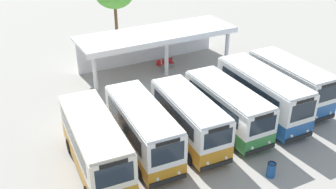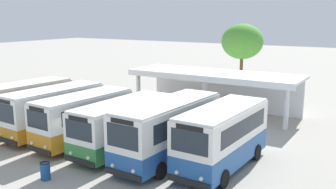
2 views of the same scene
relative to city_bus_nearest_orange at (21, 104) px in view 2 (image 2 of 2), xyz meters
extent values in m
plane|color=#A39E93|center=(8.48, -2.06, -1.81)|extent=(180.00, 180.00, 0.00)
cylinder|color=black|center=(0.95, -2.37, -1.36)|extent=(0.28, 0.91, 0.90)
cylinder|color=black|center=(1.25, 2.26, -1.36)|extent=(0.28, 0.91, 0.90)
cylinder|color=black|center=(-0.95, 2.40, -1.36)|extent=(0.28, 0.91, 0.90)
cube|color=orange|center=(0.00, 0.01, -0.90)|extent=(2.77, 7.61, 1.05)
cube|color=beige|center=(0.00, 0.01, 0.48)|extent=(2.77, 7.61, 1.71)
cube|color=beige|center=(0.00, 0.01, 1.40)|extent=(2.69, 7.38, 0.12)
cube|color=#1E2833|center=(1.14, 0.04, 0.53)|extent=(0.42, 5.97, 0.94)
cube|color=#1E2833|center=(-1.13, 0.19, 0.53)|extent=(0.42, 5.97, 0.94)
cylinder|color=black|center=(3.97, -2.00, -1.36)|extent=(0.27, 0.91, 0.90)
cylinder|color=black|center=(1.81, -1.87, -1.36)|extent=(0.27, 0.91, 0.90)
cylinder|color=black|center=(4.23, 2.45, -1.36)|extent=(0.27, 0.91, 0.90)
cylinder|color=black|center=(2.07, 2.58, -1.36)|extent=(0.27, 0.91, 0.90)
cube|color=orange|center=(3.02, 0.29, -0.97)|extent=(2.69, 7.31, 0.92)
cube|color=white|center=(3.02, 0.29, 0.37)|extent=(2.69, 7.31, 1.76)
cube|color=white|center=(3.02, 0.29, 1.32)|extent=(2.61, 7.09, 0.12)
cube|color=black|center=(2.81, -3.33, -1.29)|extent=(2.16, 0.23, 0.28)
cube|color=#1E2833|center=(2.81, -3.28, 0.42)|extent=(1.86, 0.16, 1.15)
cube|color=black|center=(2.81, -3.28, 1.14)|extent=(1.36, 0.13, 0.24)
cube|color=#1E2833|center=(4.15, 0.32, 0.42)|extent=(0.38, 5.74, 0.97)
cube|color=#1E2833|center=(1.90, 0.46, 0.42)|extent=(0.38, 5.74, 0.97)
sphere|color=#EAEACC|center=(3.43, -3.35, -0.98)|extent=(0.20, 0.20, 0.20)
sphere|color=#EAEACC|center=(2.19, -3.28, -0.98)|extent=(0.20, 0.20, 0.20)
cylinder|color=black|center=(6.95, -2.19, -1.36)|extent=(0.27, 0.91, 0.90)
cylinder|color=black|center=(4.87, -2.06, -1.36)|extent=(0.27, 0.91, 0.90)
cylinder|color=black|center=(7.21, 2.04, -1.36)|extent=(0.27, 0.91, 0.90)
cylinder|color=black|center=(5.13, 2.17, -1.36)|extent=(0.27, 0.91, 0.90)
cube|color=orange|center=(6.04, -0.01, -0.89)|extent=(2.59, 6.95, 1.07)
cube|color=white|center=(6.04, -0.01, 0.42)|extent=(2.59, 6.95, 1.55)
cube|color=white|center=(6.04, -0.01, 1.26)|extent=(2.51, 6.75, 0.12)
cube|color=black|center=(5.83, -3.45, -1.29)|extent=(2.08, 0.22, 0.28)
cube|color=#1E2833|center=(5.84, -3.41, 0.47)|extent=(1.79, 0.16, 1.01)
cube|color=black|center=(5.84, -3.41, 1.08)|extent=(1.31, 0.13, 0.24)
cube|color=#1E2833|center=(7.13, 0.02, 0.47)|extent=(0.37, 5.46, 0.85)
cube|color=#1E2833|center=(4.97, 0.15, 0.47)|extent=(0.37, 5.46, 0.85)
sphere|color=#EAEACC|center=(6.43, -3.48, -0.98)|extent=(0.20, 0.20, 0.20)
sphere|color=#EAEACC|center=(5.24, -3.41, -0.98)|extent=(0.20, 0.20, 0.20)
cylinder|color=black|center=(10.09, -2.10, -1.36)|extent=(0.25, 0.91, 0.90)
cylinder|color=black|center=(7.91, -2.04, -1.36)|extent=(0.25, 0.91, 0.90)
cylinder|color=black|center=(10.21, 2.36, -1.36)|extent=(0.25, 0.91, 0.90)
cylinder|color=black|center=(8.03, 2.42, -1.36)|extent=(0.25, 0.91, 0.90)
cube|color=#337F3D|center=(9.06, 0.16, -0.94)|extent=(2.48, 7.26, 0.96)
cube|color=white|center=(9.06, 0.16, 0.32)|extent=(2.48, 7.26, 1.56)
cube|color=white|center=(9.06, 0.16, 1.16)|extent=(2.41, 7.04, 0.12)
cube|color=black|center=(8.96, -3.47, -1.29)|extent=(2.17, 0.16, 0.28)
cube|color=#1E2833|center=(8.96, -3.42, 0.37)|extent=(1.87, 0.10, 1.01)
cube|color=black|center=(8.96, -3.42, 0.98)|extent=(1.37, 0.09, 0.24)
cube|color=#1E2833|center=(10.19, 0.23, 0.37)|extent=(0.20, 5.76, 0.86)
cube|color=#1E2833|center=(7.93, 0.29, 0.37)|extent=(0.20, 5.76, 0.86)
sphere|color=#EAEACC|center=(9.59, -3.47, -0.98)|extent=(0.20, 0.20, 0.20)
sphere|color=#EAEACC|center=(8.33, -3.44, -0.98)|extent=(0.20, 0.20, 0.20)
cylinder|color=black|center=(13.09, -2.17, -1.36)|extent=(0.26, 0.91, 0.90)
cylinder|color=black|center=(10.88, -2.08, -1.36)|extent=(0.26, 0.91, 0.90)
cylinder|color=black|center=(13.29, 2.64, -1.36)|extent=(0.26, 0.91, 0.90)
cylinder|color=black|center=(11.07, 2.73, -1.36)|extent=(0.26, 0.91, 0.90)
cube|color=#23569E|center=(12.08, 0.28, -0.89)|extent=(2.63, 7.86, 1.07)
cube|color=white|center=(12.08, 0.28, 0.53)|extent=(2.63, 7.86, 1.78)
cube|color=white|center=(12.08, 0.28, 1.48)|extent=(2.55, 7.62, 0.12)
cube|color=black|center=(11.92, -3.63, -1.29)|extent=(2.20, 0.19, 0.28)
cube|color=#1E2833|center=(11.93, -3.59, 0.58)|extent=(1.90, 0.13, 1.15)
cube|color=black|center=(11.93, -3.59, 1.30)|extent=(1.39, 0.11, 0.24)
cube|color=#1E2833|center=(13.23, 0.33, 0.58)|extent=(0.29, 6.21, 0.98)
cube|color=#1E2833|center=(10.94, 0.43, 0.58)|extent=(0.29, 6.21, 0.98)
sphere|color=#EAEACC|center=(12.56, -3.65, -0.98)|extent=(0.20, 0.20, 0.20)
sphere|color=#EAEACC|center=(11.29, -3.60, -0.98)|extent=(0.20, 0.20, 0.20)
cylinder|color=black|center=(16.15, -1.44, -1.36)|extent=(0.25, 0.91, 0.90)
cylinder|color=black|center=(13.92, -1.37, -1.36)|extent=(0.25, 0.91, 0.90)
cylinder|color=black|center=(16.28, 2.85, -1.36)|extent=(0.25, 0.91, 0.90)
cylinder|color=black|center=(14.05, 2.92, -1.36)|extent=(0.25, 0.91, 0.90)
cube|color=#23569E|center=(15.10, 0.74, -0.84)|extent=(2.54, 6.99, 1.16)
cube|color=white|center=(15.10, 0.74, 0.56)|extent=(2.54, 6.99, 1.64)
cube|color=white|center=(15.10, 0.74, 1.44)|extent=(2.47, 6.78, 0.12)
cube|color=black|center=(14.99, -2.75, -1.29)|extent=(2.22, 0.17, 0.28)
cube|color=#1E2833|center=(15.00, -2.71, 0.61)|extent=(1.91, 0.11, 1.06)
cube|color=black|center=(15.00, -2.71, 1.26)|extent=(1.40, 0.09, 0.24)
cube|color=#1E2833|center=(16.26, 0.80, 0.61)|extent=(0.21, 5.54, 0.90)
cube|color=#1E2833|center=(13.95, 0.87, 0.61)|extent=(0.21, 5.54, 0.90)
sphere|color=#EAEACC|center=(15.64, -2.76, -0.98)|extent=(0.20, 0.20, 0.20)
sphere|color=#EAEACC|center=(14.35, -2.72, -0.98)|extent=(0.20, 0.20, 0.20)
cylinder|color=silver|center=(3.23, 9.69, -0.21)|extent=(0.36, 0.36, 3.20)
cylinder|color=silver|center=(9.65, 9.69, -0.21)|extent=(0.36, 0.36, 3.20)
cylinder|color=silver|center=(16.06, 9.69, -0.21)|extent=(0.36, 0.36, 3.20)
cube|color=white|center=(9.65, 13.31, -0.21)|extent=(13.63, 0.20, 3.20)
cube|color=white|center=(9.65, 11.40, 1.49)|extent=(14.13, 4.52, 0.20)
cube|color=white|center=(9.65, 9.19, 1.25)|extent=(14.13, 0.10, 0.28)
cylinder|color=slate|center=(9.75, 10.74, -1.59)|extent=(0.03, 0.03, 0.44)
cylinder|color=slate|center=(9.40, 10.75, -1.59)|extent=(0.03, 0.03, 0.44)
cylinder|color=slate|center=(9.77, 11.09, -1.59)|extent=(0.03, 0.03, 0.44)
cylinder|color=slate|center=(9.41, 11.10, -1.59)|extent=(0.03, 0.03, 0.44)
cube|color=#B21E1E|center=(9.58, 10.92, -1.35)|extent=(0.45, 0.45, 0.04)
cube|color=#B21E1E|center=(9.59, 11.12, -1.15)|extent=(0.44, 0.06, 0.40)
cylinder|color=slate|center=(10.34, 10.70, -1.59)|extent=(0.03, 0.03, 0.44)
cylinder|color=slate|center=(9.99, 10.71, -1.59)|extent=(0.03, 0.03, 0.44)
cylinder|color=slate|center=(10.35, 11.05, -1.59)|extent=(0.03, 0.03, 0.44)
cylinder|color=slate|center=(10.00, 11.06, -1.59)|extent=(0.03, 0.03, 0.44)
cube|color=#B21E1E|center=(10.17, 10.88, -1.35)|extent=(0.45, 0.45, 0.04)
cube|color=#B21E1E|center=(10.18, 11.08, -1.15)|extent=(0.44, 0.06, 0.40)
cylinder|color=slate|center=(10.93, 10.68, -1.59)|extent=(0.03, 0.03, 0.44)
cylinder|color=slate|center=(10.58, 10.69, -1.59)|extent=(0.03, 0.03, 0.44)
cylinder|color=slate|center=(10.94, 11.03, -1.59)|extent=(0.03, 0.03, 0.44)
cylinder|color=slate|center=(10.59, 11.04, -1.59)|extent=(0.03, 0.03, 0.44)
cube|color=#B21E1E|center=(10.76, 10.86, -1.35)|extent=(0.45, 0.45, 0.04)
cube|color=#B21E1E|center=(10.77, 11.06, -1.15)|extent=(0.44, 0.06, 0.40)
cylinder|color=brown|center=(8.91, 19.48, 0.14)|extent=(0.32, 0.32, 3.89)
ellipsoid|color=#4C9933|center=(8.91, 19.48, 3.62)|extent=(4.11, 4.11, 3.50)
cylinder|color=#19478C|center=(8.31, -5.15, -1.38)|extent=(0.48, 0.48, 0.85)
torus|color=black|center=(8.31, -5.15, -0.94)|extent=(0.49, 0.49, 0.06)
camera|label=1|loc=(-4.64, -17.14, 12.07)|focal=40.58mm
camera|label=2|loc=(22.73, -17.11, 6.09)|focal=41.17mm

